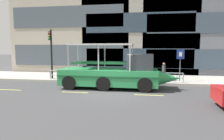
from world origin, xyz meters
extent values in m
plane|color=#3D3D3F|center=(0.00, 0.00, 0.00)|extent=(120.00, 120.00, 0.00)
cube|color=#A8A59E|center=(0.00, 5.60, 0.09)|extent=(32.00, 4.80, 0.18)
cube|color=#B2ADA3|center=(0.00, 3.11, 0.09)|extent=(32.00, 0.18, 0.18)
cube|color=#DBD64C|center=(-7.20, -0.51, 0.00)|extent=(1.80, 0.12, 0.01)
cube|color=#DBD64C|center=(-2.40, -0.51, 0.00)|extent=(1.80, 0.12, 0.01)
cube|color=#DBD64C|center=(2.40, -0.51, 0.00)|extent=(1.80, 0.12, 0.01)
cube|color=#4C5660|center=(-6.47, 8.37, 2.07)|extent=(12.47, 0.06, 2.28)
cube|color=#4C5660|center=(-6.47, 8.37, 6.22)|extent=(12.47, 0.06, 2.28)
cube|color=#2D3D4C|center=(1.33, 8.37, 1.82)|extent=(11.11, 0.06, 2.00)
cube|color=#2D3D4C|center=(1.33, 8.37, 5.46)|extent=(11.11, 0.06, 2.00)
cube|color=#3D4C5B|center=(6.70, 8.37, 1.77)|extent=(9.12, 0.06, 1.95)
cube|color=#3D4C5B|center=(6.70, 8.37, 5.31)|extent=(9.12, 0.06, 1.95)
cylinder|color=#9EA0A8|center=(-0.51, 3.45, 0.92)|extent=(11.14, 0.07, 0.07)
cylinder|color=#9EA0A8|center=(-0.51, 3.45, 0.55)|extent=(11.14, 0.06, 0.06)
cylinder|color=#9EA0A8|center=(-6.08, 3.45, 0.55)|extent=(0.09, 0.09, 0.74)
cylinder|color=#9EA0A8|center=(-4.48, 3.45, 0.55)|extent=(0.09, 0.09, 0.74)
cylinder|color=#9EA0A8|center=(-2.89, 3.45, 0.55)|extent=(0.09, 0.09, 0.74)
cylinder|color=#9EA0A8|center=(-1.30, 3.45, 0.55)|extent=(0.09, 0.09, 0.74)
cylinder|color=#9EA0A8|center=(0.29, 3.45, 0.55)|extent=(0.09, 0.09, 0.74)
cylinder|color=#9EA0A8|center=(1.88, 3.45, 0.55)|extent=(0.09, 0.09, 0.74)
cylinder|color=#9EA0A8|center=(3.47, 3.45, 0.55)|extent=(0.09, 0.09, 0.74)
cylinder|color=#9EA0A8|center=(5.06, 3.45, 0.55)|extent=(0.09, 0.09, 0.74)
cylinder|color=black|center=(-6.09, 3.86, 2.34)|extent=(0.16, 0.16, 4.31)
cube|color=black|center=(-6.09, 3.66, 3.94)|extent=(0.24, 0.20, 0.72)
sphere|color=red|center=(-6.09, 3.55, 4.16)|extent=(0.14, 0.14, 0.14)
sphere|color=gold|center=(-6.09, 3.55, 3.94)|extent=(0.14, 0.14, 0.14)
sphere|color=green|center=(-6.09, 3.55, 3.72)|extent=(0.14, 0.14, 0.14)
cylinder|color=#4C4F54|center=(4.92, 4.19, 1.46)|extent=(0.08, 0.08, 2.56)
cube|color=navy|center=(4.92, 4.14, 2.39)|extent=(0.60, 0.04, 0.76)
cube|color=white|center=(4.92, 4.12, 2.39)|extent=(0.24, 0.01, 0.36)
cube|color=#2D9351|center=(-0.46, 1.32, 0.84)|extent=(6.94, 2.40, 1.12)
cone|color=#2D9351|center=(3.79, 1.32, 0.84)|extent=(1.56, 1.07, 1.07)
cylinder|color=#2D9351|center=(-3.93, 1.32, 0.84)|extent=(0.35, 1.07, 1.07)
cube|color=#19512C|center=(-0.46, 0.10, 0.98)|extent=(6.94, 0.04, 0.12)
sphere|color=white|center=(4.18, 1.32, 0.89)|extent=(0.22, 0.22, 0.22)
cube|color=#33383D|center=(1.79, 1.32, 1.94)|extent=(1.73, 2.01, 1.09)
cube|color=silver|center=(-0.98, 1.32, 3.16)|extent=(4.51, 2.21, 0.10)
cylinder|color=#B2B2B7|center=(1.15, 2.37, 2.25)|extent=(0.07, 0.07, 1.71)
cylinder|color=#B2B2B7|center=(1.15, 0.26, 2.25)|extent=(0.07, 0.07, 1.71)
cylinder|color=#B2B2B7|center=(-0.98, 2.37, 2.25)|extent=(0.07, 0.07, 1.71)
cylinder|color=#B2B2B7|center=(-0.98, 0.26, 2.25)|extent=(0.07, 0.07, 1.71)
cylinder|color=#B2B2B7|center=(-3.12, 2.37, 2.25)|extent=(0.07, 0.07, 1.71)
cylinder|color=#B2B2B7|center=(-3.12, 0.26, 2.25)|extent=(0.07, 0.07, 1.71)
cube|color=#19512C|center=(-0.98, 1.89, 1.85)|extent=(4.15, 0.28, 0.12)
cube|color=#19512C|center=(-0.98, 0.74, 1.85)|extent=(4.15, 0.28, 0.12)
cylinder|color=black|center=(2.14, 2.42, 0.50)|extent=(1.00, 0.28, 1.00)
cylinder|color=black|center=(2.14, 0.21, 0.50)|extent=(1.00, 0.28, 1.00)
cylinder|color=black|center=(-0.63, 2.42, 0.50)|extent=(1.00, 0.28, 1.00)
cylinder|color=black|center=(-0.63, 0.21, 0.50)|extent=(1.00, 0.28, 1.00)
cylinder|color=black|center=(-3.06, 2.42, 0.50)|extent=(1.00, 0.28, 1.00)
cylinder|color=black|center=(-3.06, 0.21, 0.50)|extent=(1.00, 0.28, 1.00)
cylinder|color=black|center=(3.67, 4.13, 0.55)|extent=(0.09, 0.09, 0.75)
cylinder|color=black|center=(3.60, 4.27, 0.55)|extent=(0.09, 0.09, 0.75)
cube|color=#38383D|center=(3.63, 4.20, 1.20)|extent=(0.27, 0.33, 0.53)
cylinder|color=#38383D|center=(3.72, 4.04, 1.17)|extent=(0.07, 0.07, 0.48)
cylinder|color=#38383D|center=(3.55, 4.37, 1.17)|extent=(0.07, 0.07, 0.48)
sphere|color=#936B4C|center=(3.63, 4.20, 1.58)|extent=(0.21, 0.21, 0.21)
cylinder|color=black|center=(6.23, -1.90, 0.32)|extent=(0.64, 0.22, 0.64)
camera|label=1|loc=(2.27, -13.39, 2.99)|focal=33.38mm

